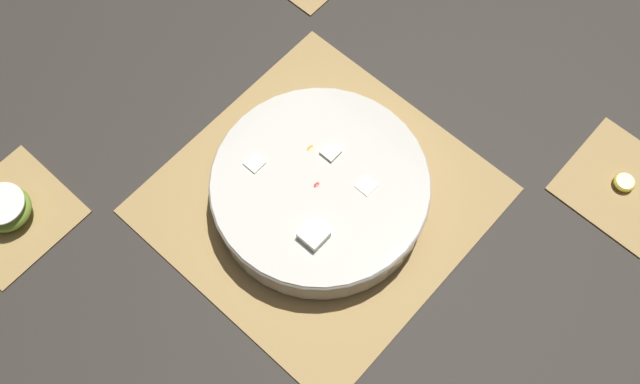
{
  "coord_description": "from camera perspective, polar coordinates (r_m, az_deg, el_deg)",
  "views": [
    {
      "loc": [
        0.31,
        0.28,
        0.95
      ],
      "look_at": [
        0.0,
        0.0,
        0.03
      ],
      "focal_mm": 42.0,
      "sensor_mm": 36.0,
      "label": 1
    }
  ],
  "objects": [
    {
      "name": "apple_half",
      "position": [
        1.09,
        -22.82,
        -1.16
      ],
      "size": [
        0.07,
        0.07,
        0.04
      ],
      "color": "#7FAD38",
      "rests_on": "coaster_mat_near_right"
    },
    {
      "name": "bamboo_mat_center",
      "position": [
        1.03,
        0.0,
        -0.58
      ],
      "size": [
        0.4,
        0.4,
        0.01
      ],
      "color": "#A8844C",
      "rests_on": "ground_plane"
    },
    {
      "name": "banana_coin_single",
      "position": [
        1.12,
        22.17,
        0.69
      ],
      "size": [
        0.03,
        0.03,
        0.01
      ],
      "color": "beige",
      "rests_on": "coaster_mat_far_left"
    },
    {
      "name": "coaster_mat_far_left",
      "position": [
        1.12,
        22.04,
        0.53
      ],
      "size": [
        0.15,
        0.15,
        0.01
      ],
      "color": "#A8844C",
      "rests_on": "ground_plane"
    },
    {
      "name": "ground_plane",
      "position": [
        1.03,
        0.0,
        -0.65
      ],
      "size": [
        6.0,
        6.0,
        0.0
      ],
      "primitive_type": "plane",
      "color": "#2D2823"
    },
    {
      "name": "coaster_mat_near_right",
      "position": [
        1.11,
        -22.41,
        -1.62
      ],
      "size": [
        0.15,
        0.15,
        0.01
      ],
      "color": "#A8844C",
      "rests_on": "ground_plane"
    },
    {
      "name": "fruit_salad_bowl",
      "position": [
        1.0,
        0.01,
        0.24
      ],
      "size": [
        0.29,
        0.29,
        0.07
      ],
      "color": "silver",
      "rests_on": "bamboo_mat_center"
    }
  ]
}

